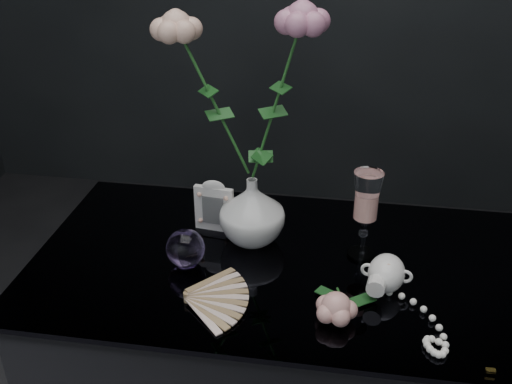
% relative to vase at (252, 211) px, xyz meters
% --- Properties ---
extents(vase, '(0.16, 0.16, 0.15)m').
position_rel_vase_xyz_m(vase, '(0.00, 0.00, 0.00)').
color(vase, silver).
rests_on(vase, table).
extents(wine_glass, '(0.07, 0.07, 0.20)m').
position_rel_vase_xyz_m(wine_glass, '(0.24, -0.02, 0.02)').
color(wine_glass, white).
rests_on(wine_glass, table).
extents(picture_frame, '(0.10, 0.08, 0.13)m').
position_rel_vase_xyz_m(picture_frame, '(-0.09, 0.03, -0.01)').
color(picture_frame, silver).
rests_on(picture_frame, table).
extents(paperweight, '(0.10, 0.10, 0.08)m').
position_rel_vase_xyz_m(paperweight, '(-0.12, -0.12, -0.03)').
color(paperweight, '#9A78C3').
rests_on(paperweight, table).
extents(paper_fan, '(0.29, 0.26, 0.02)m').
position_rel_vase_xyz_m(paper_fan, '(-0.09, -0.23, -0.06)').
color(paper_fan, beige).
rests_on(paper_fan, table).
extents(loose_rose, '(0.15, 0.18, 0.06)m').
position_rel_vase_xyz_m(loose_rose, '(0.19, -0.24, -0.05)').
color(loose_rose, '#E39E93').
rests_on(loose_rose, table).
extents(pearl_jar, '(0.28, 0.29, 0.07)m').
position_rel_vase_xyz_m(pearl_jar, '(0.29, -0.13, -0.04)').
color(pearl_jar, white).
rests_on(pearl_jar, table).
extents(roses, '(0.32, 0.11, 0.42)m').
position_rel_vase_xyz_m(roses, '(-0.02, 0.01, 0.28)').
color(roses, '#E3AF96').
rests_on(roses, vase).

